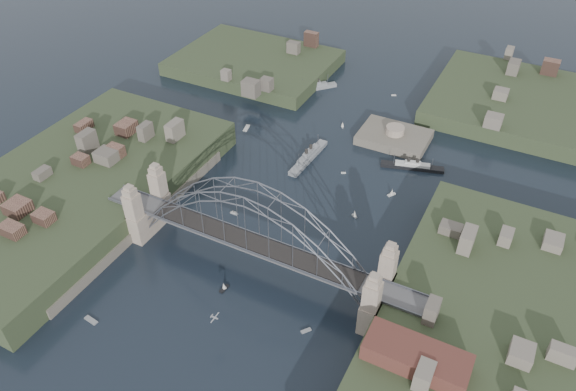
% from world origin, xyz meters
% --- Properties ---
extents(ground, '(500.00, 500.00, 0.00)m').
position_xyz_m(ground, '(0.00, 0.00, 0.00)').
color(ground, black).
rests_on(ground, ground).
extents(bridge, '(84.00, 13.80, 24.60)m').
position_xyz_m(bridge, '(0.00, 0.00, 12.32)').
color(bridge, '#545456').
rests_on(bridge, ground).
extents(shore_west, '(50.50, 90.00, 12.00)m').
position_xyz_m(shore_west, '(-57.32, 0.00, 1.97)').
color(shore_west, '#2D3A21').
rests_on(shore_west, ground).
extents(shore_east, '(50.50, 90.00, 12.00)m').
position_xyz_m(shore_east, '(57.32, 0.00, 1.97)').
color(shore_east, '#2D3A21').
rests_on(shore_east, ground).
extents(headland_nw, '(60.00, 45.00, 9.00)m').
position_xyz_m(headland_nw, '(-55.00, 95.00, 0.50)').
color(headland_nw, '#2D3A21').
rests_on(headland_nw, ground).
extents(headland_ne, '(70.00, 55.00, 9.50)m').
position_xyz_m(headland_ne, '(50.00, 110.00, 0.75)').
color(headland_ne, '#2D3A21').
rests_on(headland_ne, ground).
extents(fort_island, '(22.00, 16.00, 9.40)m').
position_xyz_m(fort_island, '(12.00, 70.00, -0.34)').
color(fort_island, '#5E574B').
rests_on(fort_island, ground).
extents(wharf_shed, '(20.00, 8.00, 4.00)m').
position_xyz_m(wharf_shed, '(44.00, -14.00, 10.00)').
color(wharf_shed, '#592D26').
rests_on(wharf_shed, shore_east).
extents(naval_cruiser_near, '(3.73, 20.80, 6.21)m').
position_xyz_m(naval_cruiser_near, '(-8.23, 47.79, 0.96)').
color(naval_cruiser_near, gray).
rests_on(naval_cruiser_near, ground).
extents(naval_cruiser_far, '(13.13, 14.13, 5.73)m').
position_xyz_m(naval_cruiser_far, '(-25.85, 90.17, 0.89)').
color(naval_cruiser_far, gray).
rests_on(naval_cruiser_far, ground).
extents(ocean_liner, '(18.97, 7.79, 4.66)m').
position_xyz_m(ocean_liner, '(21.93, 58.17, 0.72)').
color(ocean_liner, black).
rests_on(ocean_liner, ground).
extents(aeroplane, '(1.60, 3.06, 0.44)m').
position_xyz_m(aeroplane, '(3.35, -22.12, 7.36)').
color(aeroplane, '#A7A9AE').
extents(small_boat_a, '(2.26, 0.77, 1.43)m').
position_xyz_m(small_boat_a, '(-15.19, 14.94, 0.29)').
color(small_boat_a, silver).
rests_on(small_boat_a, ground).
extents(small_boat_b, '(1.90, 1.45, 2.38)m').
position_xyz_m(small_boat_b, '(14.71, 29.13, 0.98)').
color(small_boat_b, silver).
rests_on(small_boat_b, ground).
extents(small_boat_c, '(1.25, 2.94, 2.38)m').
position_xyz_m(small_boat_c, '(-2.89, -9.39, 0.78)').
color(small_boat_c, silver).
rests_on(small_boat_c, ground).
extents(small_boat_d, '(2.12, 2.54, 2.38)m').
position_xyz_m(small_boat_d, '(20.70, 42.80, 0.84)').
color(small_boat_d, silver).
rests_on(small_boat_d, ground).
extents(small_boat_e, '(2.21, 4.20, 0.45)m').
position_xyz_m(small_boat_e, '(-34.67, 54.56, 0.15)').
color(small_boat_e, silver).
rests_on(small_boat_e, ground).
extents(small_boat_f, '(1.50, 1.08, 0.45)m').
position_xyz_m(small_boat_f, '(4.33, 46.14, 0.15)').
color(small_boat_f, silver).
rests_on(small_boat_f, ground).
extents(small_boat_h, '(1.47, 1.78, 2.38)m').
position_xyz_m(small_boat_h, '(-6.21, 70.18, 1.00)').
color(small_boat_h, silver).
rests_on(small_boat_h, ground).
extents(small_boat_i, '(1.77, 2.44, 2.38)m').
position_xyz_m(small_boat_i, '(27.92, 20.52, 0.87)').
color(small_boat_i, silver).
rests_on(small_boat_i, ground).
extents(small_boat_j, '(3.55, 1.54, 0.45)m').
position_xyz_m(small_boat_j, '(-24.38, -30.97, 0.15)').
color(small_boat_j, silver).
rests_on(small_boat_j, ground).
extents(small_boat_k, '(1.83, 1.32, 0.45)m').
position_xyz_m(small_boat_k, '(2.09, 99.21, 0.15)').
color(small_boat_k, silver).
rests_on(small_boat_k, ground).
extents(small_boat_l, '(2.50, 2.78, 0.45)m').
position_xyz_m(small_boat_l, '(-35.17, 33.54, 0.15)').
color(small_boat_l, silver).
rests_on(small_boat_l, ground).
extents(small_boat_m, '(2.06, 2.33, 0.45)m').
position_xyz_m(small_boat_m, '(19.65, -11.41, 0.15)').
color(small_boat_m, silver).
rests_on(small_boat_m, ground).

